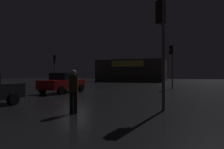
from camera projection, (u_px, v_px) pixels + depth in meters
The scene contains 7 objects.
ground_plane at pixel (75, 92), 16.76m from camera, with size 120.00×120.00×0.00m, color black.
store_building at pixel (132, 71), 45.18m from camera, with size 14.58×9.25×4.74m.
traffic_signal_main at pixel (55, 64), 25.57m from camera, with size 0.42×0.42×3.98m.
traffic_signal_opposite at pixel (161, 29), 8.03m from camera, with size 0.43×0.41×4.42m.
traffic_signal_cross_left at pixel (171, 57), 20.33m from camera, with size 0.43×0.41×4.43m.
car_crossing at pixel (63, 83), 15.99m from camera, with size 2.17×4.23×1.59m.
pedestrian at pixel (73, 88), 7.32m from camera, with size 0.36×0.36×1.60m.
Camera 1 is at (8.32, -14.89, 1.41)m, focal length 31.92 mm.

